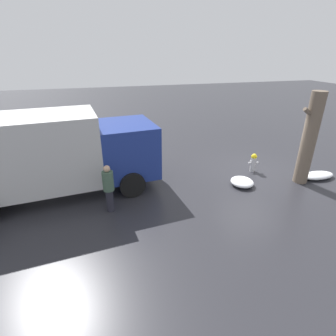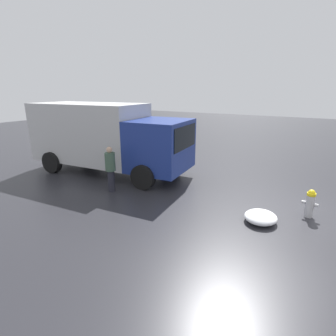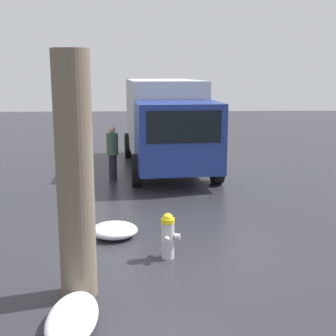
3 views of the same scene
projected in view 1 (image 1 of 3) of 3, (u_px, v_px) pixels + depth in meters
name	position (u px, v px, depth m)	size (l,w,h in m)	color
ground_plane	(252.00, 171.00, 11.18)	(60.00, 60.00, 0.00)	#28282D
fire_hydrant	(253.00, 162.00, 11.02)	(0.43, 0.33, 0.81)	#B7B7BC
tree_trunk	(309.00, 139.00, 9.62)	(0.78, 0.52, 3.46)	#6B5B4C
delivery_truck	(51.00, 153.00, 8.83)	(7.01, 3.07, 2.87)	navy
pedestrian	(109.00, 187.00, 8.10)	(0.35, 0.35, 1.58)	#23232D
snow_pile_by_hydrant	(242.00, 182.00, 9.98)	(0.85, 0.91, 0.28)	white
snow_pile_curbside	(318.00, 175.00, 10.54)	(1.39, 0.64, 0.24)	white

